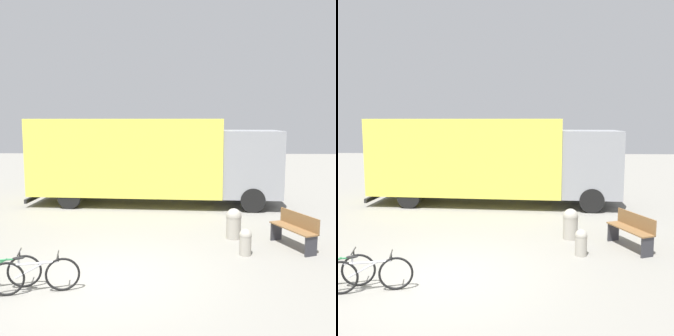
# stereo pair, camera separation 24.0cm
# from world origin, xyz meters

# --- Properties ---
(ground_plane) EXTENTS (60.00, 60.00, 0.00)m
(ground_plane) POSITION_xyz_m (0.00, 0.00, 0.00)
(ground_plane) COLOR gray
(delivery_truck) EXTENTS (9.72, 3.01, 3.34)m
(delivery_truck) POSITION_xyz_m (0.38, 7.12, 1.83)
(delivery_truck) COLOR #EAE04C
(delivery_truck) RESTS_ON ground
(park_bench) EXTENTS (0.92, 1.49, 0.90)m
(park_bench) POSITION_xyz_m (4.47, 2.02, 0.50)
(park_bench) COLOR brown
(park_bench) RESTS_ON ground
(bicycle_middle) EXTENTS (1.64, 0.54, 0.75)m
(bicycle_middle) POSITION_xyz_m (-1.28, -0.74, 0.35)
(bicycle_middle) COLOR black
(bicycle_middle) RESTS_ON ground
(bollard_near_bench) EXTENTS (0.30, 0.30, 0.65)m
(bollard_near_bench) POSITION_xyz_m (3.09, 1.43, 0.35)
(bollard_near_bench) COLOR #9E998C
(bollard_near_bench) RESTS_ON ground
(bollard_far_bench) EXTENTS (0.42, 0.42, 0.85)m
(bollard_far_bench) POSITION_xyz_m (3.00, 2.74, 0.46)
(bollard_far_bench) COLOR #9E998C
(bollard_far_bench) RESTS_ON ground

